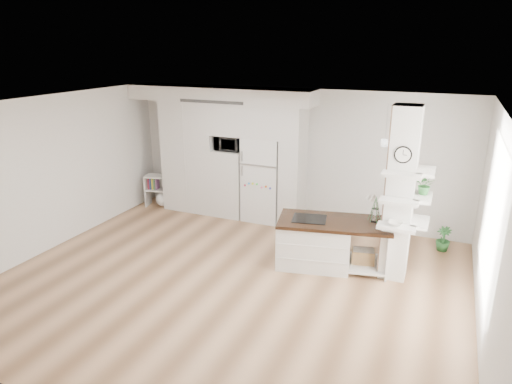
# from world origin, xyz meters

# --- Properties ---
(floor) EXTENTS (7.00, 6.00, 0.01)m
(floor) POSITION_xyz_m (0.00, 0.00, 0.00)
(floor) COLOR tan
(floor) RESTS_ON ground
(room) EXTENTS (7.04, 6.04, 2.72)m
(room) POSITION_xyz_m (0.00, 0.00, 1.86)
(room) COLOR white
(room) RESTS_ON ground
(cabinet_wall) EXTENTS (4.00, 0.71, 2.70)m
(cabinet_wall) POSITION_xyz_m (-1.45, 2.67, 1.51)
(cabinet_wall) COLOR silver
(cabinet_wall) RESTS_ON floor
(refrigerator) EXTENTS (0.78, 0.69, 1.75)m
(refrigerator) POSITION_xyz_m (-0.53, 2.68, 0.88)
(refrigerator) COLOR white
(refrigerator) RESTS_ON floor
(column) EXTENTS (0.69, 0.90, 2.70)m
(column) POSITION_xyz_m (2.38, 1.13, 1.35)
(column) COLOR silver
(column) RESTS_ON floor
(window) EXTENTS (0.00, 2.40, 2.40)m
(window) POSITION_xyz_m (3.48, 0.30, 1.50)
(window) COLOR white
(window) RESTS_ON room
(pendant_light) EXTENTS (0.12, 0.12, 0.10)m
(pendant_light) POSITION_xyz_m (1.70, 0.15, 2.12)
(pendant_light) COLOR white
(pendant_light) RESTS_ON room
(kitchen_island) EXTENTS (1.93, 1.20, 1.38)m
(kitchen_island) POSITION_xyz_m (1.14, 1.09, 0.43)
(kitchen_island) COLOR silver
(kitchen_island) RESTS_ON floor
(bookshelf) EXTENTS (0.67, 0.48, 0.71)m
(bookshelf) POSITION_xyz_m (-2.97, 2.51, 0.31)
(bookshelf) COLOR silver
(bookshelf) RESTS_ON floor
(floor_plant_a) EXTENTS (0.29, 0.25, 0.47)m
(floor_plant_a) POSITION_xyz_m (2.21, 1.22, 0.23)
(floor_plant_a) COLOR #28642C
(floor_plant_a) RESTS_ON floor
(floor_plant_b) EXTENTS (0.33, 0.33, 0.44)m
(floor_plant_b) POSITION_xyz_m (3.00, 2.50, 0.22)
(floor_plant_b) COLOR #28642C
(floor_plant_b) RESTS_ON floor
(microwave) EXTENTS (0.54, 0.37, 0.30)m
(microwave) POSITION_xyz_m (-1.27, 2.62, 1.57)
(microwave) COLOR #2D2D2D
(microwave) RESTS_ON cabinet_wall
(shelf_plant) EXTENTS (0.27, 0.23, 0.30)m
(shelf_plant) POSITION_xyz_m (2.63, 1.30, 1.52)
(shelf_plant) COLOR #28642C
(shelf_plant) RESTS_ON column
(decor_bowl) EXTENTS (0.22, 0.22, 0.05)m
(decor_bowl) POSITION_xyz_m (2.30, 0.90, 1.00)
(decor_bowl) COLOR white
(decor_bowl) RESTS_ON column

